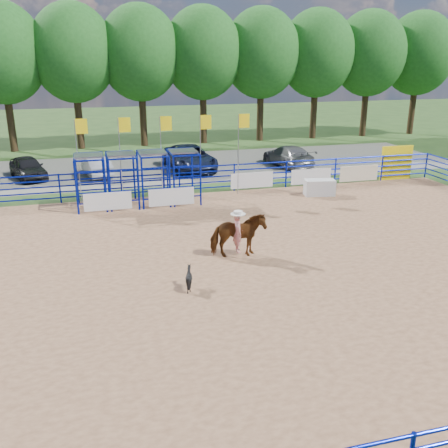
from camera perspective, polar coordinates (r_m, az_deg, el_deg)
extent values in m
plane|color=#335220|center=(17.32, 0.95, -5.10)|extent=(120.00, 120.00, 0.00)
cube|color=#A57652|center=(17.31, 0.95, -5.07)|extent=(30.00, 20.00, 0.02)
cube|color=gray|center=(33.26, -7.27, 6.40)|extent=(40.00, 10.00, 0.01)
cube|color=silver|center=(26.68, 10.86, 4.12)|extent=(1.66, 0.99, 0.83)
imported|color=#5F3313|center=(17.96, 1.59, -1.31)|extent=(2.03, 1.06, 1.65)
imported|color=#A81820|center=(17.69, 1.61, 1.21)|extent=(0.39, 0.56, 1.44)
cylinder|color=white|center=(17.48, 1.63, 3.56)|extent=(0.54, 0.54, 0.12)
imported|color=black|center=(15.73, -4.03, -6.19)|extent=(0.86, 0.84, 0.71)
imported|color=black|center=(32.10, -21.51, 6.02)|extent=(2.76, 4.16, 1.32)
imported|color=#9A9CA2|center=(31.46, -14.35, 6.41)|extent=(1.92, 3.89, 1.23)
imported|color=#141A33|center=(32.32, -3.93, 7.55)|extent=(2.89, 5.69, 1.54)
imported|color=#5D5D5F|center=(33.67, 7.34, 7.73)|extent=(2.38, 4.86, 1.36)
cube|color=white|center=(23.88, -13.14, 2.54)|extent=(2.20, 0.04, 0.85)
cube|color=white|center=(24.14, -6.02, 3.11)|extent=(2.20, 0.04, 0.85)
cube|color=white|center=(27.32, 3.22, 5.02)|extent=(2.40, 0.04, 0.85)
cube|color=white|center=(28.60, 9.92, 5.38)|extent=(2.40, 0.04, 0.85)
cube|color=beige|center=(29.97, 15.16, 5.62)|extent=(2.40, 0.04, 0.90)
cube|color=yellow|center=(31.32, 19.09, 6.63)|extent=(2.00, 0.12, 2.00)
cylinder|color=#3F2B19|center=(41.84, -23.21, 10.90)|extent=(0.56, 0.56, 4.80)
ellipsoid|color=#1D531A|center=(41.60, -24.15, 17.92)|extent=(6.40, 6.40, 7.36)
cylinder|color=#3F2B19|center=(41.47, -16.25, 11.59)|extent=(0.56, 0.56, 4.80)
ellipsoid|color=#1D531A|center=(41.23, -16.93, 18.70)|extent=(6.40, 6.40, 7.36)
cylinder|color=#3F2B19|center=(41.71, -9.24, 12.11)|extent=(0.56, 0.56, 4.80)
ellipsoid|color=#1D531A|center=(41.46, -9.63, 19.21)|extent=(6.40, 6.40, 7.36)
cylinder|color=#3F2B19|center=(42.53, -2.38, 12.45)|extent=(0.56, 0.56, 4.80)
ellipsoid|color=#1D531A|center=(42.29, -2.48, 19.42)|extent=(6.40, 6.40, 7.36)
cylinder|color=#3F2B19|center=(43.91, 4.15, 12.61)|extent=(0.56, 0.56, 4.80)
ellipsoid|color=#1D531A|center=(43.68, 4.32, 19.36)|extent=(6.40, 6.40, 7.36)
cylinder|color=#3F2B19|center=(45.80, 10.21, 12.62)|extent=(0.56, 0.56, 4.80)
ellipsoid|color=#1D531A|center=(45.58, 10.60, 19.08)|extent=(6.40, 6.40, 7.36)
cylinder|color=#3F2B19|center=(48.14, 15.74, 12.51)|extent=(0.56, 0.56, 4.80)
ellipsoid|color=#1D531A|center=(47.92, 16.31, 18.64)|extent=(6.40, 6.40, 7.36)
cylinder|color=#3F2B19|center=(50.86, 20.71, 12.32)|extent=(0.56, 0.56, 4.80)
ellipsoid|color=#1D531A|center=(50.66, 21.41, 18.10)|extent=(6.40, 6.40, 7.36)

